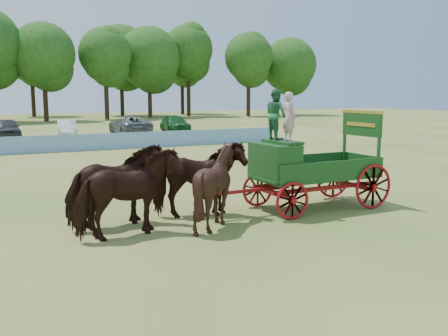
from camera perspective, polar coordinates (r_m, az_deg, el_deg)
ground at (r=15.88m, az=3.07°, el=-4.36°), size 160.00×160.00×0.00m
horse_lead_left at (r=12.46m, az=-10.93°, el=-2.92°), size 2.78×1.64×2.20m
horse_lead_right at (r=13.50m, az=-12.23°, el=-2.08°), size 2.79×1.69×2.20m
horse_wheel_left at (r=13.30m, az=-0.95°, el=-2.03°), size 2.02×1.80×2.20m
horse_wheel_right at (r=14.28m, az=-2.88°, el=-1.32°), size 2.79×1.70×2.20m
farm_dray at (r=15.22m, az=8.19°, el=1.11°), size 5.99×2.00×3.67m
sponsor_banner at (r=32.26m, az=-14.74°, el=2.89°), size 26.00×0.08×1.05m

